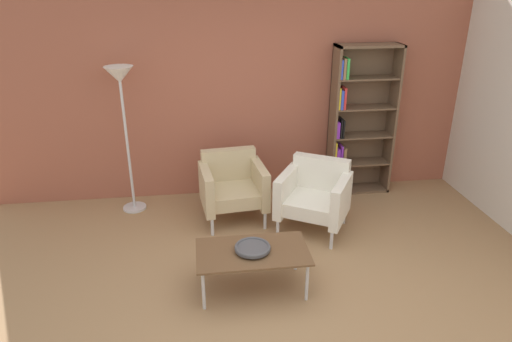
{
  "coord_description": "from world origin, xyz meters",
  "views": [
    {
      "loc": [
        -0.6,
        -3.1,
        2.66
      ],
      "look_at": [
        -0.07,
        0.84,
        0.95
      ],
      "focal_mm": 32.19,
      "sensor_mm": 36.0,
      "label": 1
    }
  ],
  "objects": [
    {
      "name": "bookshelf_tall",
      "position": [
        1.41,
        2.25,
        0.91
      ],
      "size": [
        0.8,
        0.3,
        1.9
      ],
      "color": "brown",
      "rests_on": "ground_plane"
    },
    {
      "name": "brick_back_panel",
      "position": [
        0.0,
        2.46,
        1.45
      ],
      "size": [
        6.4,
        0.12,
        2.9
      ],
      "primitive_type": "cube",
      "color": "#9E5642",
      "rests_on": "ground_plane"
    },
    {
      "name": "decorative_bowl",
      "position": [
        -0.17,
        0.33,
        0.43
      ],
      "size": [
        0.32,
        0.32,
        0.05
      ],
      "color": "#4C4C51",
      "rests_on": "coffee_table_low"
    },
    {
      "name": "ground_plane",
      "position": [
        0.0,
        0.0,
        0.0
      ],
      "size": [
        8.32,
        8.32,
        0.0
      ],
      "primitive_type": "plane",
      "color": "#9E7751"
    },
    {
      "name": "floor_lamp_torchiere",
      "position": [
        -1.41,
        2.07,
        1.45
      ],
      "size": [
        0.32,
        0.32,
        1.74
      ],
      "color": "silver",
      "rests_on": "ground_plane"
    },
    {
      "name": "coffee_table_low",
      "position": [
        -0.17,
        0.33,
        0.37
      ],
      "size": [
        1.0,
        0.56,
        0.4
      ],
      "color": "brown",
      "rests_on": "ground_plane"
    },
    {
      "name": "armchair_corner_red",
      "position": [
        0.66,
        1.33,
        0.41
      ],
      "size": [
        0.94,
        0.91,
        0.78
      ],
      "rotation": [
        0.0,
        0.0,
        -0.53
      ],
      "color": "white",
      "rests_on": "ground_plane"
    },
    {
      "name": "armchair_near_window",
      "position": [
        -0.23,
        1.7,
        0.41
      ],
      "size": [
        0.78,
        0.73,
        0.78
      ],
      "rotation": [
        0.0,
        0.0,
        0.11
      ],
      "color": "#C6B289",
      "rests_on": "ground_plane"
    }
  ]
}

